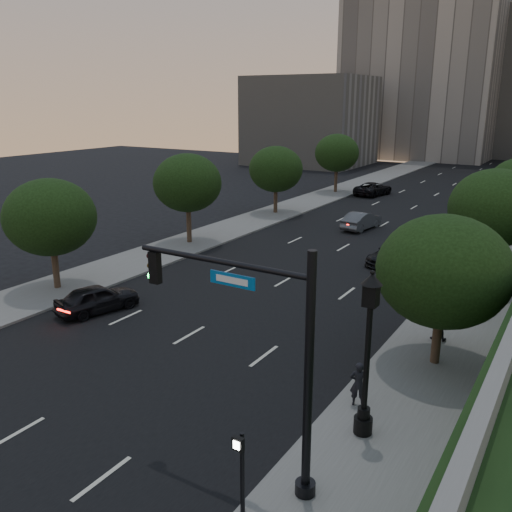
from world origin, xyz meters
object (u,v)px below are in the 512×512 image
Objects in this scene: pedestrian_a at (358,384)px; pedestrian_c at (479,298)px; sedan_near_left at (97,298)px; sedan_mid_left at (362,220)px; sedan_near_right at (395,254)px; sedan_far_right at (472,224)px; pedestrian_b at (438,320)px; traffic_signal_mast at (271,366)px; street_lamp at (367,362)px; sedan_far_left at (373,189)px.

pedestrian_c reaches higher than pedestrian_a.
sedan_mid_left is (4.72, 24.41, 0.02)m from sedan_near_left.
sedan_near_right is at bearing -42.61° from pedestrian_c.
sedan_mid_left is at bearing -84.62° from sedan_near_left.
sedan_near_left is 2.22× the size of pedestrian_c.
pedestrian_b is (2.79, -22.74, 0.38)m from sedan_far_right.
traffic_signal_mast is 32.41m from sedan_mid_left.
traffic_signal_mast is at bearing -71.77° from sedan_far_right.
sedan_mid_left reaches higher than sedan_far_right.
street_lamp is 15.79m from sedan_near_left.
pedestrian_b is at bearing -144.67° from sedan_near_left.
sedan_mid_left reaches higher than sedan_near_right.
sedan_far_left reaches higher than sedan_far_right.
pedestrian_c reaches higher than pedestrian_b.
traffic_signal_mast reaches higher than sedan_near_right.
sedan_far_left is at bearing 151.88° from sedan_far_right.
sedan_mid_left is 19.38m from pedestrian_c.
pedestrian_b is (15.82, -35.49, 0.32)m from sedan_far_left.
traffic_signal_mast reaches higher than sedan_mid_left.
sedan_near_right is at bearing 105.01° from street_lamp.
sedan_far_right is at bearing -73.48° from pedestrian_c.
pedestrian_c is (3.83, -18.99, 0.42)m from sedan_far_right.
sedan_far_left is 1.12× the size of sedan_near_right.
sedan_far_left is 44.97m from pedestrian_a.
sedan_far_right is at bearing -98.13° from sedan_near_left.
pedestrian_a reaches higher than sedan_near_right.
pedestrian_c is at bearing 80.38° from traffic_signal_mast.
sedan_mid_left is at bearing -139.10° from sedan_far_right.
pedestrian_b is (0.21, 8.42, -1.57)m from street_lamp.
sedan_near_left is 24.86m from sedan_mid_left.
street_lamp is 3.45× the size of pedestrian_a.
street_lamp reaches higher than sedan_near_right.
pedestrian_a is 0.89× the size of pedestrian_b.
sedan_near_left is at bearing -98.20° from sedan_far_right.
sedan_near_left is 40.86m from sedan_far_left.
pedestrian_a is at bearing 82.56° from traffic_signal_mast.
street_lamp is (1.40, 3.46, -1.04)m from traffic_signal_mast.
traffic_signal_mast is 4.30× the size of pedestrian_a.
sedan_mid_left is at bearing -47.00° from pedestrian_c.
traffic_signal_mast is at bearing 171.32° from sedan_near_left.
sedan_far_right is at bearing -148.06° from sedan_mid_left.
sedan_far_left is 2.80× the size of pedestrian_c.
traffic_signal_mast is 1.57× the size of sedan_mid_left.
sedan_near_left is at bearing 154.99° from traffic_signal_mast.
sedan_mid_left is 2.74× the size of pedestrian_a.
street_lamp is 12.33m from pedestrian_c.
sedan_mid_left is 0.84× the size of sedan_far_left.
traffic_signal_mast reaches higher than sedan_far_left.
sedan_near_right is (-3.75, 22.67, -2.98)m from traffic_signal_mast.
street_lamp is 19.98m from sedan_near_right.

